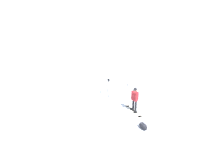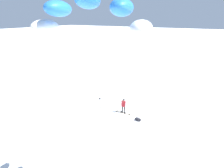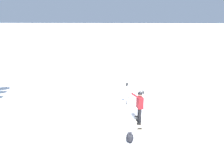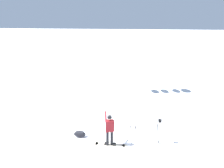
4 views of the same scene
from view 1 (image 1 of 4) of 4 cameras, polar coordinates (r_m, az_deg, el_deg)
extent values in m
plane|color=white|center=(14.46, 4.77, -7.42)|extent=(300.00, 300.00, 0.00)
cylinder|color=black|center=(14.43, 5.96, -5.63)|extent=(0.14, 0.14, 0.82)
cylinder|color=black|center=(14.56, 5.33, -5.30)|extent=(0.14, 0.14, 0.82)
cube|color=maroon|center=(14.15, 5.77, -3.02)|extent=(0.36, 0.45, 0.58)
sphere|color=tan|center=(13.94, 5.84, -1.46)|extent=(0.22, 0.22, 0.22)
sphere|color=black|center=(13.93, 5.85, -1.35)|extent=(0.23, 0.23, 0.23)
cylinder|color=maroon|center=(13.69, 5.67, -2.14)|extent=(0.53, 0.23, 0.41)
cylinder|color=maroon|center=(14.28, 5.24, -2.71)|extent=(0.09, 0.09, 0.58)
cube|color=beige|center=(14.70, 5.43, -6.80)|extent=(0.35, 1.54, 0.02)
cylinder|color=beige|center=(14.18, 7.14, -8.23)|extent=(0.28, 0.28, 0.02)
cylinder|color=beige|center=(15.24, 3.85, -5.47)|extent=(0.28, 0.28, 0.02)
cube|color=black|center=(14.52, 5.92, -7.03)|extent=(0.21, 0.15, 0.08)
cube|color=black|center=(14.83, 4.97, -6.24)|extent=(0.21, 0.15, 0.08)
ellipsoid|color=black|center=(13.16, 7.81, -10.43)|extent=(0.37, 0.68, 0.33)
cube|color=#2C2C33|center=(13.09, 7.84, -10.01)|extent=(0.22, 0.41, 0.08)
cylinder|color=#262628|center=(16.14, -1.15, -1.12)|extent=(0.08, 0.32, 1.22)
cylinder|color=#262628|center=(15.93, -1.20, -1.49)|extent=(0.30, 0.15, 1.22)
cylinder|color=#262628|center=(16.05, -0.33, -1.28)|extent=(0.31, 0.12, 1.22)
cube|color=black|center=(15.75, -0.87, 0.76)|extent=(0.10, 0.10, 0.06)
cube|color=black|center=(15.72, -0.87, 1.03)|extent=(0.12, 0.16, 0.10)
cylinder|color=gray|center=(15.44, 3.93, -2.23)|extent=(0.26, 0.06, 1.32)
cylinder|color=black|center=(15.17, 3.99, -0.23)|extent=(0.05, 0.05, 0.14)
cylinder|color=gray|center=(15.26, 4.45, -2.60)|extent=(0.26, 0.03, 1.32)
cylinder|color=black|center=(14.99, 4.53, -0.58)|extent=(0.05, 0.05, 0.14)
camera|label=2|loc=(7.42, -75.49, 17.80)|focal=23.47mm
camera|label=3|loc=(6.52, 59.74, -11.61)|focal=37.24mm
camera|label=4|loc=(20.28, 27.59, 18.08)|focal=33.73mm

